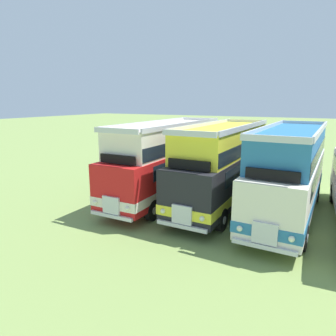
# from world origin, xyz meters

# --- Properties ---
(bus_first_in_row) EXTENTS (2.63, 11.02, 4.52)m
(bus_first_in_row) POSITION_xyz_m (-13.65, 0.31, 2.36)
(bus_first_in_row) COLOR red
(bus_first_in_row) RESTS_ON ground
(bus_second_in_row) EXTENTS (2.75, 9.98, 4.52)m
(bus_second_in_row) POSITION_xyz_m (-10.24, 0.19, 2.36)
(bus_second_in_row) COLOR black
(bus_second_in_row) RESTS_ON ground
(bus_third_in_row) EXTENTS (2.81, 10.48, 4.52)m
(bus_third_in_row) POSITION_xyz_m (-6.82, 0.14, 2.36)
(bus_third_in_row) COLOR silver
(bus_third_in_row) RESTS_ON ground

